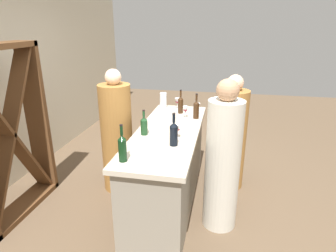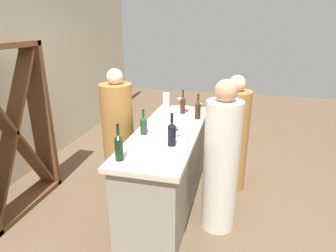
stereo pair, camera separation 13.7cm
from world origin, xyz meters
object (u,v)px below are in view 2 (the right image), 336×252
(wine_bottle_center_olive_green, at_px, (144,125))
(wine_glass_near_left, at_px, (200,107))
(wine_bottle_leftmost_dark_green, at_px, (119,147))
(person_left_guest, at_px, (221,164))
(person_right_guest, at_px, (118,136))
(wine_bottle_second_right_amber_brown, at_px, (198,109))
(wine_rack, at_px, (11,132))
(wine_glass_near_right, at_px, (187,110))
(wine_bottle_rightmost_amber_brown, at_px, (183,104))
(person_center_guest, at_px, (233,139))
(wine_glass_near_center, at_px, (176,129))
(wine_bottle_second_left_near_black, at_px, (172,133))
(water_pitcher, at_px, (166,100))
(wine_glass_far_left, at_px, (180,101))

(wine_bottle_center_olive_green, height_order, wine_glass_near_left, wine_bottle_center_olive_green)
(wine_bottle_leftmost_dark_green, bearing_deg, wine_glass_near_left, -18.98)
(person_left_guest, distance_m, person_right_guest, 1.42)
(wine_bottle_second_right_amber_brown, bearing_deg, wine_bottle_center_olive_green, 143.82)
(wine_rack, relative_size, wine_glass_near_right, 11.85)
(wine_bottle_rightmost_amber_brown, bearing_deg, person_left_guest, -149.16)
(person_left_guest, bearing_deg, wine_bottle_rightmost_amber_brown, -59.25)
(wine_bottle_center_olive_green, height_order, person_center_guest, person_center_guest)
(wine_rack, distance_m, person_left_guest, 2.30)
(wine_glass_near_center, bearing_deg, person_right_guest, 64.91)
(wine_bottle_center_olive_green, xyz_separation_m, person_center_guest, (0.70, -0.95, -0.35))
(wine_rack, height_order, wine_glass_near_left, wine_rack)
(wine_bottle_center_olive_green, xyz_separation_m, wine_glass_near_center, (-0.04, -0.37, -0.00))
(wine_bottle_second_right_amber_brown, xyz_separation_m, person_left_guest, (-0.81, -0.37, -0.31))
(wine_bottle_leftmost_dark_green, distance_m, wine_glass_near_center, 0.73)
(wine_bottle_second_left_near_black, height_order, water_pitcher, wine_bottle_second_left_near_black)
(wine_glass_far_left, bearing_deg, wine_glass_near_center, -170.39)
(wine_bottle_leftmost_dark_green, bearing_deg, person_left_guest, -59.30)
(wine_rack, relative_size, wine_bottle_second_right_amber_brown, 5.85)
(wine_bottle_second_right_amber_brown, relative_size, wine_glass_near_center, 2.18)
(wine_rack, xyz_separation_m, wine_bottle_second_left_near_black, (0.12, -1.79, 0.11))
(wine_bottle_second_left_near_black, xyz_separation_m, wine_glass_near_right, (0.88, 0.01, -0.02))
(wine_glass_near_right, height_order, person_right_guest, person_right_guest)
(wine_glass_near_left, distance_m, wine_glass_near_center, 0.86)
(wine_bottle_center_olive_green, bearing_deg, wine_bottle_second_right_amber_brown, -36.18)
(wine_bottle_second_left_near_black, distance_m, person_right_guest, 1.07)
(wine_glass_near_right, relative_size, wine_glass_far_left, 1.03)
(wine_glass_near_center, bearing_deg, water_pitcher, 19.54)
(wine_bottle_leftmost_dark_green, height_order, wine_bottle_second_right_amber_brown, wine_bottle_leftmost_dark_green)
(wine_glass_near_center, xyz_separation_m, wine_glass_far_left, (1.09, 0.18, 0.00))
(wine_glass_near_right, relative_size, person_left_guest, 0.10)
(wine_glass_far_left, relative_size, person_right_guest, 0.10)
(person_left_guest, height_order, person_right_guest, person_left_guest)
(wine_glass_near_left, height_order, wine_glass_near_center, wine_glass_near_left)
(wine_bottle_leftmost_dark_green, xyz_separation_m, wine_bottle_second_right_amber_brown, (1.33, -0.50, -0.01))
(wine_rack, xyz_separation_m, water_pitcher, (1.41, -1.40, 0.09))
(wine_bottle_leftmost_dark_green, relative_size, person_left_guest, 0.21)
(wine_glass_near_center, bearing_deg, wine_bottle_rightmost_amber_brown, 6.88)
(wine_bottle_second_right_amber_brown, distance_m, person_right_guest, 1.06)
(wine_glass_near_right, distance_m, person_left_guest, 0.99)
(wine_bottle_second_left_near_black, distance_m, water_pitcher, 1.35)
(person_center_guest, height_order, person_right_guest, person_right_guest)
(wine_rack, distance_m, wine_glass_near_center, 1.82)
(wine_bottle_second_left_near_black, xyz_separation_m, person_left_guest, (0.09, -0.49, -0.31))
(wine_bottle_second_right_amber_brown, bearing_deg, wine_glass_far_left, 38.85)
(wine_glass_near_right, relative_size, water_pitcher, 0.74)
(water_pitcher, relative_size, person_left_guest, 0.14)
(wine_glass_far_left, height_order, person_left_guest, person_left_guest)
(wine_bottle_second_left_near_black, relative_size, wine_glass_near_right, 2.11)
(wine_glass_near_center, xyz_separation_m, person_left_guest, (-0.10, -0.49, -0.29))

